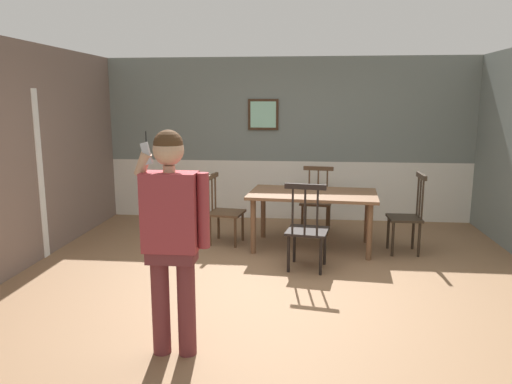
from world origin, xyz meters
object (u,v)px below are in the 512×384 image
Objects in this scene: chair_at_table_head at (317,200)px; chair_opposite_corner at (307,229)px; person_figure at (172,228)px; chair_near_window at (224,211)px; chair_by_doorway at (407,216)px; dining_table at (313,199)px.

chair_opposite_corner is (-0.15, -1.74, 0.02)m from chair_at_table_head.
person_figure reaches higher than chair_opposite_corner.
chair_opposite_corner reaches higher than chair_near_window.
chair_at_table_head is at bearing 94.20° from chair_opposite_corner.
chair_near_window is 0.92× the size of chair_opposite_corner.
person_figure is at bearing 80.09° from chair_at_table_head.
chair_opposite_corner is at bearing 92.40° from chair_at_table_head.
chair_at_table_head is at bearing 48.75° from chair_by_doorway.
person_figure is (-1.02, -2.04, 0.53)m from chair_opposite_corner.
chair_at_table_head reaches higher than dining_table.
chair_at_table_head is at bearing -107.69° from person_figure.
chair_opposite_corner is at bearing -95.03° from dining_table.
chair_at_table_head is 1.75m from chair_opposite_corner.
chair_opposite_corner reaches higher than chair_by_doorway.
dining_table is 1.81× the size of chair_near_window.
chair_near_window is at bearing 148.58° from chair_opposite_corner.
dining_table is at bearing -111.13° from person_figure.
chair_near_window is 0.99× the size of chair_at_table_head.
person_figure reaches higher than chair_at_table_head.
person_figure is (0.12, -3.01, 0.56)m from chair_near_window.
dining_table is at bearing 93.84° from chair_near_window.
dining_table is 1.80× the size of chair_at_table_head.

